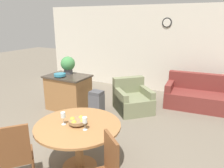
# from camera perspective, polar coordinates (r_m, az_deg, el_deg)

# --- Properties ---
(wall_back) EXTENTS (8.00, 0.09, 2.70)m
(wall_back) POSITION_cam_1_polar(r_m,az_deg,el_deg) (7.17, 10.61, 8.96)
(wall_back) COLOR silver
(wall_back) RESTS_ON ground_plane
(dining_table) EXTENTS (1.29, 1.29, 0.76)m
(dining_table) POSITION_cam_1_polar(r_m,az_deg,el_deg) (3.44, -8.78, -12.92)
(dining_table) COLOR #9E6B3D
(dining_table) RESTS_ON ground_plane
(dining_chair_near_left) EXTENTS (0.59, 0.59, 0.99)m
(dining_chair_near_left) POSITION_cam_1_polar(r_m,az_deg,el_deg) (3.35, -23.75, -16.25)
(dining_chair_near_left) COLOR brown
(dining_chair_near_left) RESTS_ON ground_plane
(fruit_bowl) EXTENTS (0.27, 0.27, 0.10)m
(fruit_bowl) POSITION_cam_1_polar(r_m,az_deg,el_deg) (3.33, -8.96, -9.53)
(fruit_bowl) COLOR olive
(fruit_bowl) RESTS_ON dining_table
(wine_glass_left) EXTENTS (0.07, 0.07, 0.20)m
(wine_glass_left) POSITION_cam_1_polar(r_m,az_deg,el_deg) (3.33, -12.65, -8.03)
(wine_glass_left) COLOR silver
(wine_glass_left) RESTS_ON dining_table
(wine_glass_right) EXTENTS (0.07, 0.07, 0.20)m
(wine_glass_right) POSITION_cam_1_polar(r_m,az_deg,el_deg) (3.13, -7.13, -9.45)
(wine_glass_right) COLOR silver
(wine_glass_right) RESTS_ON dining_table
(kitchen_island) EXTENTS (1.08, 0.75, 0.90)m
(kitchen_island) POSITION_cam_1_polar(r_m,az_deg,el_deg) (5.77, -11.30, -2.11)
(kitchen_island) COLOR #9E6B3D
(kitchen_island) RESTS_ON ground_plane
(teal_bowl) EXTENTS (0.29, 0.29, 0.08)m
(teal_bowl) POSITION_cam_1_polar(r_m,az_deg,el_deg) (5.55, -13.47, 2.34)
(teal_bowl) COLOR teal
(teal_bowl) RESTS_ON kitchen_island
(potted_plant) EXTENTS (0.37, 0.37, 0.45)m
(potted_plant) POSITION_cam_1_polar(r_m,az_deg,el_deg) (5.78, -11.44, 5.03)
(potted_plant) COLOR #4C4C51
(potted_plant) RESTS_ON kitchen_island
(trash_bin) EXTENTS (0.30, 0.27, 0.66)m
(trash_bin) POSITION_cam_1_polar(r_m,az_deg,el_deg) (5.20, -4.03, -5.38)
(trash_bin) COLOR #56565B
(trash_bin) RESTS_ON ground_plane
(couch) EXTENTS (1.91, 1.01, 0.87)m
(couch) POSITION_cam_1_polar(r_m,az_deg,el_deg) (6.25, 22.46, -3.15)
(couch) COLOR maroon
(couch) RESTS_ON ground_plane
(armchair) EXTENTS (1.23, 1.23, 0.81)m
(armchair) POSITION_cam_1_polar(r_m,az_deg,el_deg) (5.64, 5.35, -4.17)
(armchair) COLOR #7A7F5B
(armchair) RESTS_ON ground_plane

